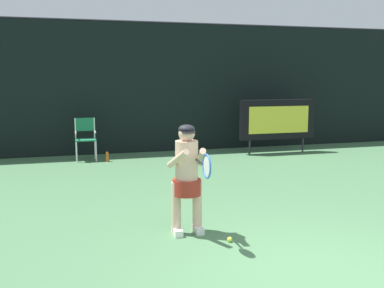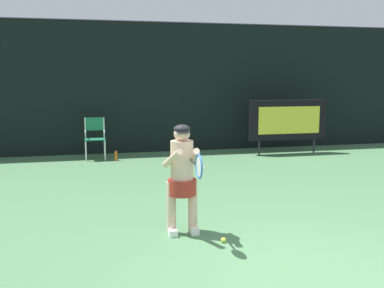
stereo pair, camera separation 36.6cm
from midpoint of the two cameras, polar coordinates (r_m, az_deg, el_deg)
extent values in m
cube|color=#46724A|center=(5.20, 16.79, -16.24)|extent=(18.00, 22.00, 0.02)
cube|color=black|center=(12.80, -2.07, 7.09)|extent=(18.00, 0.12, 3.60)
cylinder|color=#38383D|center=(12.88, -2.12, 15.25)|extent=(18.00, 0.05, 0.05)
cube|color=black|center=(12.71, 12.92, 3.02)|extent=(2.20, 0.20, 1.10)
cube|color=yellow|center=(12.61, 13.13, 2.97)|extent=(1.80, 0.01, 0.75)
cylinder|color=#2D2D33|center=(12.47, 9.39, -0.46)|extent=(0.05, 0.05, 0.40)
cylinder|color=#2D2D33|center=(13.18, 16.05, -0.19)|extent=(0.05, 0.05, 0.40)
cylinder|color=white|center=(11.62, -12.50, -0.91)|extent=(0.04, 0.04, 0.52)
cylinder|color=white|center=(11.63, -10.14, -0.83)|extent=(0.04, 0.04, 0.52)
cylinder|color=white|center=(12.02, -12.52, -0.59)|extent=(0.04, 0.04, 0.52)
cylinder|color=white|center=(12.03, -10.24, -0.52)|extent=(0.04, 0.04, 0.52)
cube|color=#1C6C47|center=(11.78, -11.39, 0.61)|extent=(0.52, 0.44, 0.03)
cylinder|color=white|center=(11.95, -12.60, 1.96)|extent=(0.04, 0.04, 0.56)
cylinder|color=white|center=(11.96, -10.31, 2.04)|extent=(0.04, 0.04, 0.56)
cube|color=#1C6C47|center=(11.94, -11.47, 2.53)|extent=(0.48, 0.02, 0.34)
cylinder|color=white|center=(11.75, -12.59, 1.56)|extent=(0.04, 0.44, 0.04)
cylinder|color=white|center=(11.76, -10.26, 1.64)|extent=(0.04, 0.44, 0.04)
cylinder|color=#D95D19|center=(11.58, -8.77, -1.53)|extent=(0.07, 0.07, 0.24)
cylinder|color=black|center=(11.56, -8.79, -0.89)|extent=(0.03, 0.03, 0.03)
cube|color=white|center=(6.22, -0.83, -11.08)|extent=(0.11, 0.26, 0.09)
cube|color=white|center=(6.29, 1.89, -10.87)|extent=(0.11, 0.26, 0.09)
cylinder|color=#DBB293|center=(6.17, -0.93, -8.15)|extent=(0.13, 0.13, 0.73)
cylinder|color=#DBB293|center=(6.24, 1.79, -7.97)|extent=(0.13, 0.13, 0.73)
cylinder|color=maroon|center=(6.12, 0.44, -5.50)|extent=(0.39, 0.39, 0.22)
cylinder|color=#DBB293|center=(6.05, 0.44, -2.22)|extent=(0.31, 0.31, 0.56)
sphere|color=#DBB293|center=(5.99, 0.45, 1.35)|extent=(0.22, 0.22, 0.22)
ellipsoid|color=black|center=(5.98, 0.45, 1.92)|extent=(0.22, 0.22, 0.12)
cube|color=black|center=(5.89, 0.67, 1.49)|extent=(0.17, 0.12, 0.02)
cylinder|color=#DBB293|center=(5.84, -0.75, -1.87)|extent=(0.20, 0.50, 0.32)
cylinder|color=#DBB293|center=(5.92, 2.37, -1.74)|extent=(0.20, 0.50, 0.32)
cylinder|color=white|center=(5.83, 2.87, -2.94)|extent=(0.13, 0.12, 0.12)
cylinder|color=black|center=(5.73, 1.99, -2.28)|extent=(0.03, 0.28, 0.03)
torus|color=#3068B3|center=(5.45, 2.82, -2.87)|extent=(0.02, 0.31, 0.31)
ellipsoid|color=silver|center=(5.45, 2.82, -2.87)|extent=(0.01, 0.26, 0.26)
sphere|color=#CCDB3D|center=(5.97, 5.83, -12.10)|extent=(0.07, 0.07, 0.07)
camera|label=1|loc=(0.18, -88.71, 0.20)|focal=41.83mm
camera|label=2|loc=(0.18, 91.29, -0.20)|focal=41.83mm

